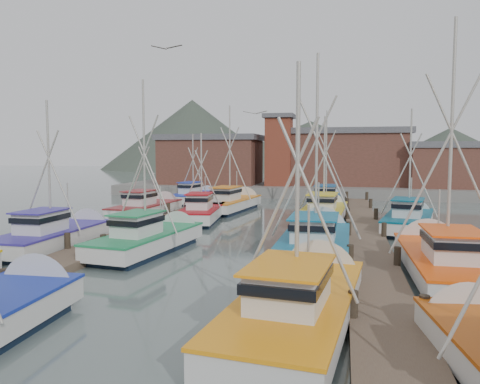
% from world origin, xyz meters
% --- Properties ---
extents(ground, '(260.00, 260.00, 0.00)m').
position_xyz_m(ground, '(0.00, 0.00, 0.00)').
color(ground, '#4B5B56').
rests_on(ground, ground).
extents(dock_left, '(2.30, 46.00, 1.50)m').
position_xyz_m(dock_left, '(-7.00, 4.04, 0.21)').
color(dock_left, brown).
rests_on(dock_left, ground).
extents(dock_right, '(2.30, 46.00, 1.50)m').
position_xyz_m(dock_right, '(7.00, 4.04, 0.21)').
color(dock_right, brown).
rests_on(dock_right, ground).
extents(quay, '(44.00, 16.00, 1.20)m').
position_xyz_m(quay, '(0.00, 37.00, 0.60)').
color(quay, slate).
rests_on(quay, ground).
extents(shed_left, '(12.72, 8.48, 6.20)m').
position_xyz_m(shed_left, '(-11.00, 35.00, 4.34)').
color(shed_left, brown).
rests_on(shed_left, quay).
extents(shed_center, '(14.84, 9.54, 6.90)m').
position_xyz_m(shed_center, '(6.00, 37.00, 4.69)').
color(shed_center, brown).
rests_on(shed_center, quay).
extents(shed_right, '(8.48, 6.36, 5.20)m').
position_xyz_m(shed_right, '(17.00, 34.00, 3.84)').
color(shed_right, brown).
rests_on(shed_right, quay).
extents(lookout_tower, '(3.60, 3.60, 8.50)m').
position_xyz_m(lookout_tower, '(-2.00, 33.00, 5.55)').
color(lookout_tower, brown).
rests_on(lookout_tower, quay).
extents(distant_hills, '(175.00, 140.00, 42.00)m').
position_xyz_m(distant_hills, '(-12.76, 122.59, 0.00)').
color(distant_hills, '#3C463A').
rests_on(distant_hills, ground).
extents(boat_1, '(4.12, 10.12, 8.75)m').
position_xyz_m(boat_1, '(4.44, -8.75, 0.68)').
color(boat_1, black).
rests_on(boat_1, ground).
extents(boat_4, '(3.80, 8.89, 9.66)m').
position_xyz_m(boat_4, '(-4.26, 0.04, 0.68)').
color(boat_4, black).
rests_on(boat_4, ground).
extents(boat_5, '(4.44, 10.43, 11.04)m').
position_xyz_m(boat_5, '(4.35, 1.15, 0.69)').
color(boat_5, black).
rests_on(boat_5, ground).
extents(boat_6, '(3.61, 8.79, 8.75)m').
position_xyz_m(boat_6, '(-9.72, -0.16, 0.68)').
color(boat_6, black).
rests_on(boat_6, ground).
extents(boat_7, '(4.61, 9.76, 11.52)m').
position_xyz_m(boat_7, '(9.86, -1.88, 0.69)').
color(boat_7, black).
rests_on(boat_7, ground).
extents(boat_8, '(3.43, 8.49, 7.32)m').
position_xyz_m(boat_8, '(-4.81, 11.11, 0.68)').
color(boat_8, black).
rests_on(boat_8, ground).
extents(boat_9, '(3.59, 9.75, 8.77)m').
position_xyz_m(boat_9, '(4.28, 13.05, 0.68)').
color(boat_9, black).
rests_on(boat_9, ground).
extents(boat_10, '(3.34, 8.96, 7.78)m').
position_xyz_m(boat_10, '(-9.87, 12.50, 0.68)').
color(boat_10, black).
rests_on(boat_10, ground).
extents(boat_11, '(4.45, 9.22, 8.86)m').
position_xyz_m(boat_11, '(10.07, 10.22, 0.68)').
color(boat_11, black).
rests_on(boat_11, ground).
extents(boat_12, '(4.09, 9.66, 10.13)m').
position_xyz_m(boat_12, '(-4.06, 17.73, 0.69)').
color(boat_12, black).
rests_on(boat_12, ground).
extents(boat_13, '(3.93, 9.15, 9.84)m').
position_xyz_m(boat_13, '(4.05, 21.74, 0.68)').
color(boat_13, black).
rests_on(boat_13, ground).
extents(boat_14, '(3.66, 8.02, 7.63)m').
position_xyz_m(boat_14, '(-9.14, 22.74, 0.68)').
color(boat_14, black).
rests_on(boat_14, ground).
extents(gull_near, '(1.55, 0.65, 0.24)m').
position_xyz_m(gull_near, '(-2.79, -1.28, 10.30)').
color(gull_near, gray).
rests_on(gull_near, ground).
extents(gull_far, '(1.55, 0.62, 0.24)m').
position_xyz_m(gull_far, '(0.12, 6.28, 7.74)').
color(gull_far, gray).
rests_on(gull_far, ground).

